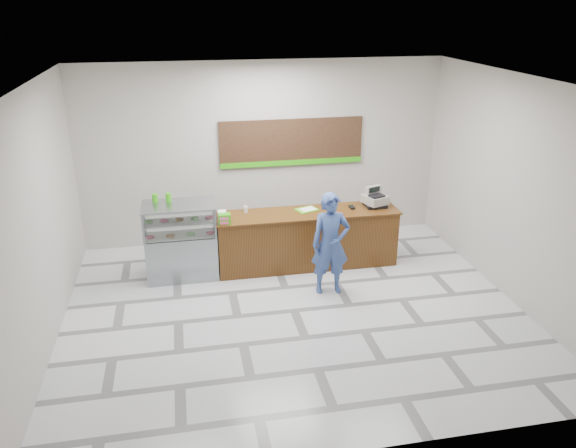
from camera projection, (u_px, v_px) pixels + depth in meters
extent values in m
plane|color=silver|center=(294.00, 311.00, 8.76)|extent=(7.00, 7.00, 0.00)
plane|color=#B6B1A7|center=(263.00, 153.00, 10.83)|extent=(7.00, 0.00, 7.00)
plane|color=silver|center=(295.00, 82.00, 7.45)|extent=(7.00, 7.00, 0.00)
cube|color=#593514|center=(307.00, 240.00, 10.08)|extent=(3.20, 0.70, 1.00)
cube|color=#593514|center=(307.00, 213.00, 9.89)|extent=(3.26, 0.76, 0.03)
cube|color=gray|center=(182.00, 255.00, 9.72)|extent=(1.20, 0.70, 0.80)
cube|color=white|center=(179.00, 220.00, 9.48)|extent=(1.20, 0.70, 0.50)
cube|color=gray|center=(178.00, 205.00, 9.38)|extent=(1.22, 0.72, 0.03)
cube|color=silver|center=(180.00, 232.00, 9.56)|extent=(1.14, 0.64, 0.02)
cube|color=silver|center=(179.00, 219.00, 9.47)|extent=(1.14, 0.64, 0.02)
torus|color=#DF587C|center=(150.00, 235.00, 9.37)|extent=(0.15, 0.15, 0.05)
torus|color=#996335|center=(170.00, 234.00, 9.43)|extent=(0.15, 0.15, 0.05)
torus|color=#87DD79|center=(190.00, 232.00, 9.49)|extent=(0.15, 0.15, 0.05)
torus|color=#DF587C|center=(210.00, 231.00, 9.55)|extent=(0.15, 0.15, 0.05)
torus|color=#87DD79|center=(149.00, 219.00, 9.42)|extent=(0.15, 0.15, 0.05)
torus|color=#DF587C|center=(164.00, 218.00, 9.46)|extent=(0.15, 0.15, 0.05)
torus|color=#996335|center=(179.00, 216.00, 9.51)|extent=(0.15, 0.15, 0.05)
torus|color=#87DD79|center=(194.00, 215.00, 9.55)|extent=(0.15, 0.15, 0.05)
torus|color=#DF587C|center=(209.00, 214.00, 9.60)|extent=(0.15, 0.15, 0.05)
cube|color=black|center=(292.00, 142.00, 10.82)|extent=(2.80, 0.05, 0.90)
cube|color=#31AE0F|center=(292.00, 163.00, 10.94)|extent=(2.80, 0.02, 0.10)
cube|color=black|center=(375.00, 205.00, 10.16)|extent=(0.37, 0.37, 0.06)
cube|color=gray|center=(375.00, 199.00, 10.12)|extent=(0.48, 0.49, 0.15)
cube|color=black|center=(377.00, 196.00, 10.02)|extent=(0.30, 0.26, 0.04)
cube|color=gray|center=(373.00, 190.00, 10.17)|extent=(0.33, 0.19, 0.15)
cube|color=black|center=(374.00, 190.00, 10.12)|extent=(0.23, 0.10, 0.09)
cube|color=black|center=(352.00, 207.00, 10.06)|extent=(0.08, 0.15, 0.04)
cube|color=#5CBA1D|center=(307.00, 210.00, 9.97)|extent=(0.44, 0.38, 0.02)
cube|color=white|center=(308.00, 209.00, 9.97)|extent=(0.32, 0.27, 0.00)
cube|color=white|center=(222.00, 214.00, 9.60)|extent=(0.15, 0.15, 0.12)
cylinder|color=silver|center=(246.00, 209.00, 9.85)|extent=(0.08, 0.08, 0.11)
cube|color=#31AE0F|center=(225.00, 219.00, 9.34)|extent=(0.21, 0.14, 0.18)
cylinder|color=#DF587C|center=(339.00, 214.00, 9.79)|extent=(0.16, 0.16, 0.00)
cylinder|color=#31AE0F|center=(155.00, 198.00, 9.45)|extent=(0.09, 0.09, 0.15)
cylinder|color=#31AE0F|center=(168.00, 197.00, 9.48)|extent=(0.10, 0.10, 0.15)
imported|color=#354E8D|center=(330.00, 244.00, 9.04)|extent=(0.65, 0.45, 1.71)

